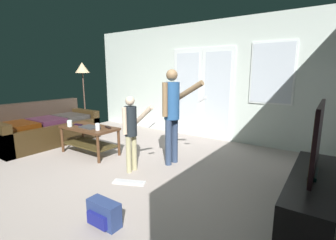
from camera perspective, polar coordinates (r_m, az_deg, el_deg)
name	(u,v)px	position (r m, az deg, el deg)	size (l,w,h in m)	color
ground_plane	(112,170)	(3.89, -13.14, -11.55)	(5.91, 5.26, 0.02)	#A69991
wall_back_with_doors	(197,82)	(5.63, 6.81, 8.94)	(5.91, 0.09, 2.59)	silver
leather_couch	(46,129)	(5.70, -26.92, -1.93)	(0.96, 2.00, 0.86)	#332512
coffee_table	(90,134)	(4.63, -18.07, -3.20)	(1.09, 0.53, 0.51)	#4D301C
tv_stand	(310,195)	(3.01, 30.62, -15.09)	(0.40, 1.64, 0.44)	black
flat_screen_tv	(317,140)	(2.82, 31.78, -4.04)	(0.08, 0.97, 0.74)	black
person_adult	(172,108)	(3.80, 1.06, 2.74)	(0.65, 0.41, 1.52)	#30405D
person_child	(131,127)	(3.57, -8.67, -1.73)	(0.45, 0.31, 1.14)	tan
floor_lamp	(82,72)	(6.53, -19.58, 10.75)	(0.35, 0.35, 1.72)	#2C332F
backpack	(103,214)	(2.59, -15.02, -20.60)	(0.35, 0.18, 0.25)	navy
loose_keyboard	(129,182)	(3.41, -9.19, -14.31)	(0.46, 0.29, 0.02)	white
laptop_closed	(90,127)	(4.52, -18.07, -1.58)	(0.33, 0.23, 0.02)	#3B3D3F
cup_near_edge	(70,123)	(4.74, -22.24, -0.74)	(0.09, 0.09, 0.11)	white
cup_by_laptop	(98,127)	(4.27, -16.32, -1.56)	(0.08, 0.08, 0.12)	white
tv_remote_black	(78,125)	(4.80, -20.43, -1.04)	(0.17, 0.05, 0.02)	black
dvd_remote_slim	(108,127)	(4.41, -14.00, -1.69)	(0.17, 0.05, 0.02)	black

